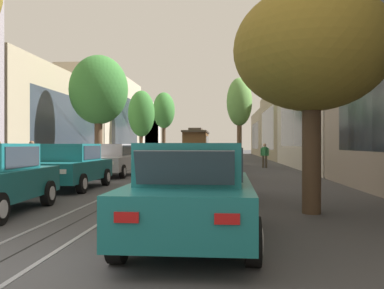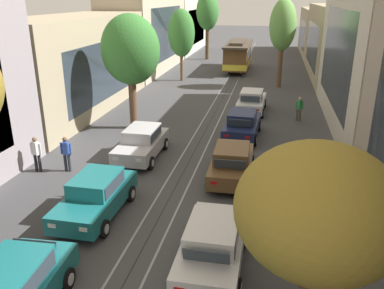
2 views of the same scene
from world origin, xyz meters
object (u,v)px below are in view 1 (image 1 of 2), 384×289
(parked_car_silver_mid_left, at_px, (112,160))
(street_tree_kerb_right_near, at_px, (311,51))
(parked_car_teal_second_left, at_px, (71,166))
(parked_car_white_second_right, at_px, (204,171))
(parked_car_brown_mid_right, at_px, (208,162))
(pedestrian_on_left_pavement, at_px, (265,154))
(street_tree_kerb_left_fourth, at_px, (164,111))
(street_tree_kerb_right_second, at_px, (239,103))
(pedestrian_on_right_pavement, at_px, (32,158))
(parked_car_white_fifth_right, at_px, (217,155))
(cable_car_trolley, at_px, (196,143))
(parked_car_teal_near_right, at_px, (193,192))
(motorcycle_with_rider, at_px, (159,193))
(parked_car_navy_fourth_right, at_px, (212,158))
(street_tree_kerb_left_mid, at_px, (141,114))
(street_tree_kerb_left_second, at_px, (99,91))

(parked_car_silver_mid_left, relative_size, street_tree_kerb_right_near, 0.86)
(parked_car_teal_second_left, bearing_deg, parked_car_white_second_right, -25.06)
(parked_car_brown_mid_right, relative_size, pedestrian_on_left_pavement, 2.71)
(parked_car_teal_second_left, height_order, pedestrian_on_left_pavement, pedestrian_on_left_pavement)
(street_tree_kerb_left_fourth, distance_m, street_tree_kerb_right_second, 18.04)
(pedestrian_on_right_pavement, bearing_deg, parked_car_silver_mid_left, 38.93)
(street_tree_kerb_right_near, distance_m, pedestrian_on_left_pavement, 19.17)
(parked_car_white_fifth_right, distance_m, pedestrian_on_left_pavement, 3.56)
(parked_car_white_second_right, bearing_deg, street_tree_kerb_right_second, 85.68)
(pedestrian_on_left_pavement, bearing_deg, cable_car_trolley, 107.58)
(parked_car_teal_second_left, relative_size, parked_car_teal_near_right, 1.00)
(street_tree_kerb_left_fourth, distance_m, street_tree_kerb_right_near, 46.01)
(street_tree_kerb_left_fourth, distance_m, motorcycle_with_rider, 47.52)
(parked_car_teal_near_right, distance_m, parked_car_white_second_right, 5.57)
(parked_car_navy_fourth_right, bearing_deg, motorcycle_with_rider, -91.89)
(street_tree_kerb_left_fourth, height_order, pedestrian_on_left_pavement, street_tree_kerb_left_fourth)
(parked_car_brown_mid_right, xyz_separation_m, parked_car_navy_fourth_right, (-0.00, 5.85, 0.00))
(street_tree_kerb_right_near, distance_m, motorcycle_with_rider, 4.78)
(parked_car_silver_mid_left, relative_size, street_tree_kerb_left_mid, 0.65)
(parked_car_teal_second_left, bearing_deg, street_tree_kerb_left_second, 101.48)
(street_tree_kerb_left_second, distance_m, pedestrian_on_right_pavement, 8.03)
(parked_car_white_fifth_right, bearing_deg, parked_car_white_second_right, -90.30)
(street_tree_kerb_left_second, bearing_deg, street_tree_kerb_right_second, 57.52)
(parked_car_navy_fourth_right, distance_m, pedestrian_on_right_pavement, 10.10)
(parked_car_teal_near_right, xyz_separation_m, motorcycle_with_rider, (-0.73, 1.15, -0.15))
(parked_car_white_fifth_right, height_order, street_tree_kerb_right_second, street_tree_kerb_right_second)
(street_tree_kerb_right_second, height_order, motorcycle_with_rider, street_tree_kerb_right_second)
(parked_car_teal_near_right, xyz_separation_m, parked_car_white_second_right, (-0.07, 5.57, 0.00))
(parked_car_brown_mid_right, distance_m, pedestrian_on_left_pavement, 10.53)
(street_tree_kerb_left_fourth, xyz_separation_m, cable_car_trolley, (4.72, -7.92, -4.22))
(street_tree_kerb_left_second, height_order, street_tree_kerb_right_near, street_tree_kerb_left_second)
(street_tree_kerb_left_fourth, bearing_deg, street_tree_kerb_right_near, -77.87)
(parked_car_silver_mid_left, bearing_deg, street_tree_kerb_left_mid, 96.83)
(motorcycle_with_rider, xyz_separation_m, pedestrian_on_right_pavement, (-7.17, 10.19, 0.32))
(parked_car_white_second_right, distance_m, parked_car_brown_mid_right, 6.43)
(parked_car_silver_mid_left, xyz_separation_m, street_tree_kerb_left_fourth, (-2.22, 34.24, 5.08))
(street_tree_kerb_left_second, bearing_deg, parked_car_white_fifth_right, 36.22)
(parked_car_teal_second_left, height_order, parked_car_white_second_right, same)
(street_tree_kerb_left_fourth, relative_size, street_tree_kerb_right_near, 1.63)
(street_tree_kerb_left_fourth, bearing_deg, pedestrian_on_right_pavement, -91.11)
(parked_car_brown_mid_right, height_order, cable_car_trolley, cable_car_trolley)
(motorcycle_with_rider, bearing_deg, street_tree_kerb_right_second, 85.09)
(street_tree_kerb_left_fourth, distance_m, pedestrian_on_right_pavement, 36.94)
(parked_car_teal_near_right, relative_size, parked_car_brown_mid_right, 1.00)
(parked_car_brown_mid_right, height_order, parked_car_navy_fourth_right, same)
(parked_car_teal_near_right, bearing_deg, parked_car_navy_fourth_right, 90.59)
(street_tree_kerb_left_mid, distance_m, pedestrian_on_left_pavement, 16.14)
(street_tree_kerb_left_second, relative_size, cable_car_trolley, 0.76)
(parked_car_navy_fourth_right, height_order, street_tree_kerb_left_fourth, street_tree_kerb_left_fourth)
(parked_car_navy_fourth_right, bearing_deg, parked_car_teal_second_left, -114.96)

